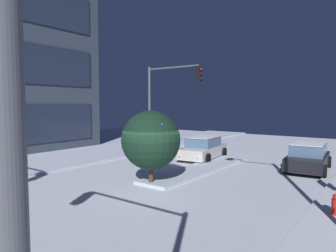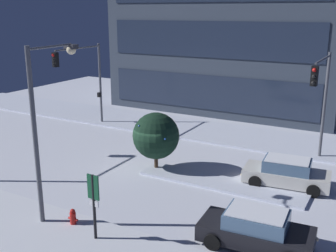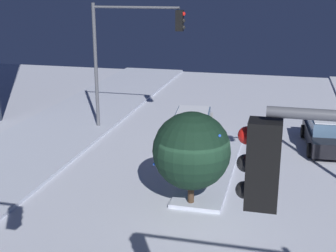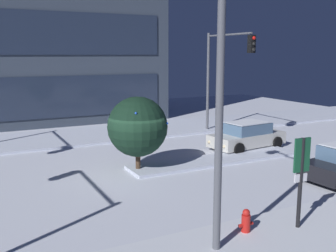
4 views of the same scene
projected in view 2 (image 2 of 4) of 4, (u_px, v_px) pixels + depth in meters
The scene contains 12 objects.
ground at pixel (148, 170), 23.82m from camera, with size 52.00×52.00×0.00m, color silver.
curb_strip_near at pixel (31, 240), 16.40m from camera, with size 52.00×5.20×0.14m, color silver.
curb_strip_far at pixel (209, 131), 31.20m from camera, with size 52.00×5.20×0.14m, color silver.
median_strip at pixel (221, 183), 21.83m from camera, with size 9.00×1.80×0.14m, color silver.
car_near at pixel (256, 230), 15.96m from camera, with size 4.56×2.35×1.49m.
car_far at pixel (286, 173), 21.52m from camera, with size 4.59×2.39×1.49m.
traffic_light_corner_far_right at pixel (321, 91), 23.03m from camera, with size 0.32×4.83×6.55m.
traffic_light_corner_far_left at pixel (84, 72), 31.00m from camera, with size 0.32×5.14×6.44m.
street_lamp_arched at pixel (47, 108), 17.24m from camera, with size 0.66×3.09×7.60m.
fire_hydrant at pixel (73, 218), 17.49m from camera, with size 0.48×0.26×0.83m.
parking_info_sign at pixel (94, 200), 15.99m from camera, with size 0.55×0.12×2.84m.
decorated_tree_median at pixel (156, 136), 23.37m from camera, with size 2.67×2.67×3.38m.
Camera 2 is at (11.88, -18.85, 8.89)m, focal length 44.08 mm.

